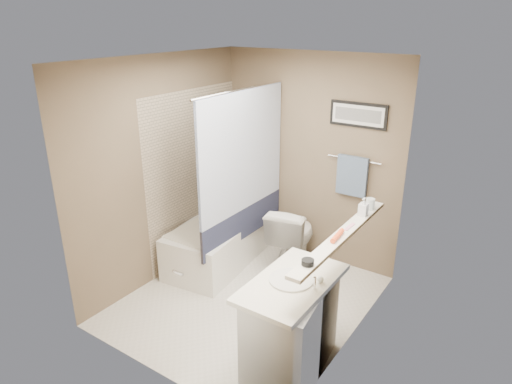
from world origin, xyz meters
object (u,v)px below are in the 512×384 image
Objects in this scene: vanity at (292,329)px; candle_bowl_near at (308,262)px; glass_jar at (370,204)px; toilet at (292,236)px; bathtub at (221,240)px; hair_brush_front at (337,236)px; soap_bottle at (363,207)px.

vanity is 0.77m from candle_bowl_near.
glass_jar is (0.00, 1.18, 0.03)m from candle_bowl_near.
toilet is at bearing 158.47° from glass_jar.
bathtub is 2.14m from hair_brush_front.
soap_bottle is at bearing -90.00° from glass_jar.
glass_jar reaches higher than vanity.
candle_bowl_near is 0.41× the size of hair_brush_front.
glass_jar is at bearing 90.00° from candle_bowl_near.
toilet is (0.78, 0.32, 0.14)m from bathtub.
vanity is 9.00× the size of glass_jar.
vanity reaches higher than toilet.
candle_bowl_near reaches higher than vanity.
soap_bottle is (1.00, -0.56, 0.81)m from toilet.
glass_jar is 0.62× the size of soap_bottle.
glass_jar reaches higher than bathtub.
bathtub is 1.67× the size of vanity.
vanity is (1.60, -1.12, 0.15)m from bathtub.
candle_bowl_near is (0.19, -0.14, 0.73)m from vanity.
toilet is at bearing 150.77° from soap_bottle.
vanity is at bearing 143.21° from candle_bowl_near.
hair_brush_front is at bearing 121.26° from toilet.
vanity is at bearing -117.74° from hair_brush_front.
candle_bowl_near is (1.00, -1.58, 0.75)m from toilet.
vanity is 1.20m from soap_bottle.
bathtub is 1.96m from vanity.
candle_bowl_near is 0.90× the size of glass_jar.
candle_bowl_near is 0.49m from hair_brush_front.
vanity is (0.82, -1.44, 0.01)m from toilet.
glass_jar is (1.79, -0.08, 0.92)m from bathtub.
glass_jar reaches higher than candle_bowl_near.
toilet is 1.41m from soap_bottle.
vanity is at bearing -100.03° from glass_jar.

